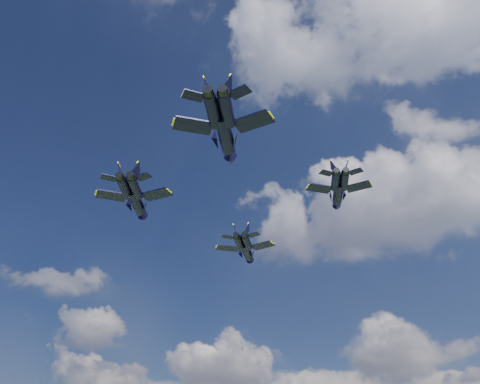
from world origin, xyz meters
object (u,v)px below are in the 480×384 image
at_px(jet_left, 137,203).
at_px(jet_slot, 226,136).
at_px(jet_lead, 247,252).
at_px(jet_right, 338,194).

distance_m(jet_left, jet_slot, 25.30).
bearing_deg(jet_lead, jet_left, -128.81).
xyz_separation_m(jet_left, jet_slot, (23.19, -10.10, -0.68)).
relative_size(jet_left, jet_slot, 0.93).
bearing_deg(jet_slot, jet_left, 134.42).
relative_size(jet_right, jet_slot, 0.78).
height_order(jet_left, jet_slot, jet_left).
xyz_separation_m(jet_lead, jet_right, (22.37, -9.87, 1.75)).
relative_size(jet_lead, jet_right, 1.08).
height_order(jet_lead, jet_slot, jet_slot).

